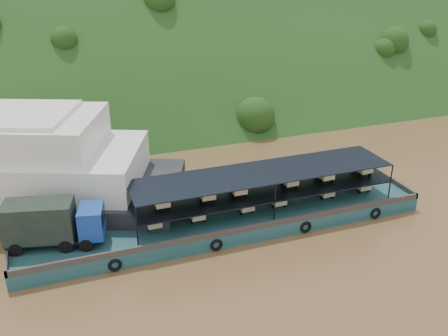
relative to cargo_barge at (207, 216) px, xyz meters
name	(u,v)px	position (x,y,z in m)	size (l,w,h in m)	color
ground	(255,209)	(5.29, 1.86, -1.22)	(160.00, 160.00, 0.00)	brown
hillside	(163,104)	(5.29, 37.86, -1.22)	(140.00, 28.00, 28.00)	#193915
cargo_barge	(207,216)	(0.00, 0.00, 0.00)	(35.09, 7.18, 4.90)	#144048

